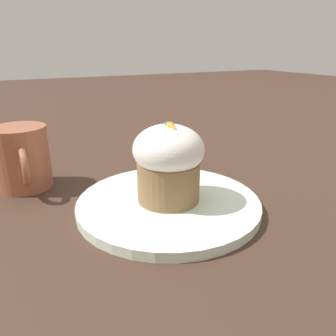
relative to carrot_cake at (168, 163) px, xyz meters
name	(u,v)px	position (x,y,z in m)	size (l,w,h in m)	color
ground_plane	(168,208)	(0.00, 0.00, -0.07)	(4.00, 4.00, 0.00)	#3D281E
dessert_plate	(168,203)	(0.00, 0.00, -0.06)	(0.24, 0.24, 0.01)	silver
carrot_cake	(168,163)	(0.00, 0.00, 0.00)	(0.09, 0.09, 0.11)	olive
spoon	(182,197)	(0.00, 0.02, -0.05)	(0.11, 0.10, 0.01)	silver
coffee_cup	(22,158)	(-0.17, -0.16, -0.02)	(0.11, 0.08, 0.10)	#9E563D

